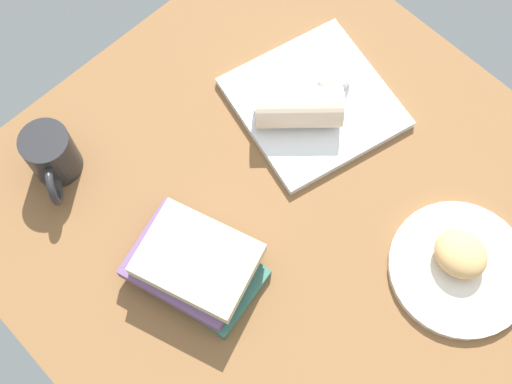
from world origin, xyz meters
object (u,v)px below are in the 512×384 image
scone_pastry (461,254)px  breakfast_wrap (299,107)px  coffee_mug (51,156)px  round_plate (459,268)px  square_plate (314,103)px  sauce_cup (335,75)px  book_stack (197,264)px

scone_pastry → breakfast_wrap: breakfast_wrap is taller
breakfast_wrap → scone_pastry: bearing=-136.6°
coffee_mug → scone_pastry: bearing=31.6°
round_plate → scone_pastry: 3.39cm
square_plate → coffee_mug: 45.55cm
round_plate → sauce_cup: 39.18cm
round_plate → book_stack: 41.54cm
sauce_cup → book_stack: 41.78cm
square_plate → coffee_mug: coffee_mug is taller
square_plate → round_plate: bearing=-8.2°
round_plate → coffee_mug: coffee_mug is taller
breakfast_wrap → square_plate: bearing=-41.7°
scone_pastry → sauce_cup: 37.63cm
sauce_cup → coffee_mug: bearing=-114.9°
breakfast_wrap → book_stack: breakfast_wrap is taller
breakfast_wrap → coffee_mug: size_ratio=1.21×
scone_pastry → breakfast_wrap: size_ratio=0.59×
sauce_cup → breakfast_wrap: 10.52cm
sauce_cup → breakfast_wrap: (0.86, -10.27, 2.12)cm
sauce_cup → scone_pastry: bearing=-15.9°
scone_pastry → coffee_mug: 67.30cm
round_plate → breakfast_wrap: size_ratio=1.54×
breakfast_wrap → book_stack: (7.88, -30.58, -1.40)cm
sauce_cup → coffee_mug: coffee_mug is taller
square_plate → breakfast_wrap: (0.38, -4.57, 4.30)cm
square_plate → book_stack: size_ratio=1.14×
square_plate → sauce_cup: bearing=94.8°
breakfast_wrap → book_stack: bearing=148.0°
square_plate → coffee_mug: size_ratio=2.11×
square_plate → breakfast_wrap: size_ratio=1.75×
book_stack → coffee_mug: 30.27cm
square_plate → scone_pastry: bearing=-7.4°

